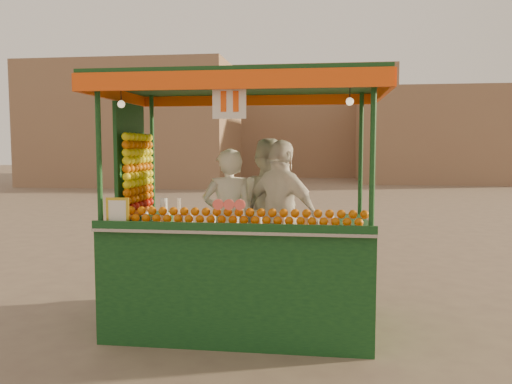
# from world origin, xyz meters

# --- Properties ---
(ground) EXTENTS (90.00, 90.00, 0.00)m
(ground) POSITION_xyz_m (0.00, 0.00, 0.00)
(ground) COLOR brown
(ground) RESTS_ON ground
(building_left) EXTENTS (10.00, 6.00, 6.00)m
(building_left) POSITION_xyz_m (-9.00, 20.00, 3.00)
(building_left) COLOR #84624B
(building_left) RESTS_ON ground
(building_right) EXTENTS (9.00, 6.00, 5.00)m
(building_right) POSITION_xyz_m (7.00, 24.00, 2.50)
(building_right) COLOR #84624B
(building_right) RESTS_ON ground
(building_center) EXTENTS (14.00, 7.00, 7.00)m
(building_center) POSITION_xyz_m (-2.00, 30.00, 3.50)
(building_center) COLOR #84624B
(building_center) RESTS_ON ground
(juice_cart) EXTENTS (2.91, 1.88, 2.64)m
(juice_cart) POSITION_xyz_m (-0.27, -0.24, 0.86)
(juice_cart) COLOR #0E3518
(juice_cart) RESTS_ON ground
(vendor_left) EXTENTS (0.66, 0.52, 1.60)m
(vendor_left) POSITION_xyz_m (-0.41, 0.12, 1.11)
(vendor_left) COLOR white
(vendor_left) RESTS_ON ground
(vendor_middle) EXTENTS (0.99, 0.86, 1.71)m
(vendor_middle) POSITION_xyz_m (-0.02, 0.51, 1.16)
(vendor_middle) COLOR silver
(vendor_middle) RESTS_ON ground
(vendor_right) EXTENTS (1.06, 0.90, 1.70)m
(vendor_right) POSITION_xyz_m (0.19, 0.13, 1.16)
(vendor_right) COLOR white
(vendor_right) RESTS_ON ground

